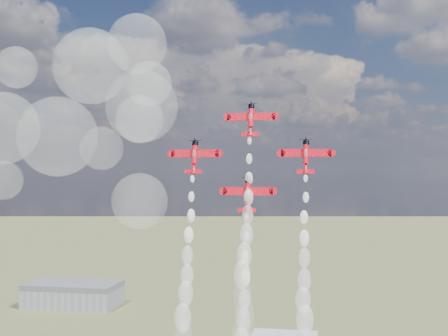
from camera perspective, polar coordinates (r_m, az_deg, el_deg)
name	(u,v)px	position (r m, az deg, el deg)	size (l,w,h in m)	color
hangar	(73,294)	(361.48, -13.63, -11.16)	(50.00, 28.00, 13.00)	gray
plane_lead	(251,119)	(148.55, 2.46, 4.47)	(11.57, 4.69, 8.06)	red
plane_left	(194,156)	(147.83, -2.73, 1.08)	(11.57, 4.69, 8.06)	red
plane_right	(306,156)	(144.27, 7.50, 1.11)	(11.57, 4.69, 8.06)	red
plane_slot	(248,194)	(142.92, 2.18, -2.41)	(11.57, 4.69, 8.06)	red
smoke_trail_lead	(242,311)	(138.85, 1.67, -12.89)	(5.77, 16.95, 50.51)	white
drifted_smoke_cloud	(83,115)	(181.22, -12.74, 4.72)	(63.32, 35.90, 58.92)	white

